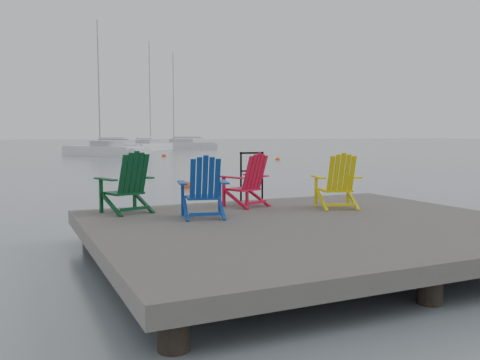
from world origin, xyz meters
name	(u,v)px	position (x,y,z in m)	size (l,w,h in m)	color
ground	(312,257)	(0.00, 0.00, 0.00)	(400.00, 400.00, 0.00)	slate
dock	(312,232)	(0.00, 0.00, 0.35)	(6.00, 5.00, 1.40)	#312D2B
handrail	(252,171)	(0.25, 2.45, 1.04)	(0.48, 0.04, 0.90)	black
chair_green	(128,183)	(-2.17, 1.86, 0.97)	(0.88, 0.84, 0.94)	#0B3D1E
chair_blue	(204,187)	(-1.27, 0.92, 0.95)	(0.82, 0.78, 0.90)	#0E3B95
chair_red	(248,180)	(-0.18, 1.73, 0.95)	(0.85, 0.81, 0.89)	red
chair_yellow	(338,181)	(1.08, 0.92, 0.95)	(0.84, 0.80, 0.90)	yellow
sailboat_near	(104,152)	(3.33, 36.57, 0.36)	(5.81, 8.18, 11.31)	silver
sailboat_mid	(149,147)	(10.43, 49.45, 0.35)	(7.23, 8.58, 12.31)	silver
sailboat_far	(178,146)	(15.02, 53.44, 0.36)	(8.69, 2.66, 11.83)	#BABABE
buoy_a	(187,188)	(1.41, 9.65, 0.00)	(0.40, 0.40, 0.40)	red
buoy_c	(278,160)	(12.98, 24.52, 0.00)	(0.37, 0.37, 0.37)	#F84E0E
buoy_d	(164,157)	(7.45, 33.19, 0.00)	(0.41, 0.41, 0.41)	red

